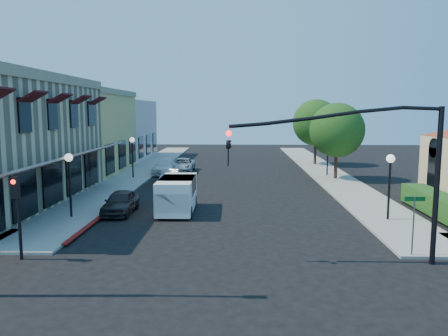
{
  "coord_description": "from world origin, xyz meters",
  "views": [
    {
      "loc": [
        0.55,
        -14.86,
        5.86
      ],
      "look_at": [
        -0.25,
        9.66,
        2.6
      ],
      "focal_mm": 35.0,
      "sensor_mm": 36.0,
      "label": 1
    }
  ],
  "objects_px": {
    "signal_mast_arm": "(380,158)",
    "lamppost_right_near": "(390,170)",
    "white_van": "(177,193)",
    "parked_car_c": "(165,167)",
    "street_tree_a": "(337,130)",
    "parked_car_a": "(121,202)",
    "lamppost_left_near": "(69,169)",
    "lamppost_right_far": "(328,146)",
    "secondary_signal": "(17,202)",
    "parked_car_b": "(170,177)",
    "parked_car_d": "(182,165)",
    "street_tree_b": "(316,123)",
    "street_name_sign": "(414,216)",
    "lamppost_left_far": "(132,147)"
  },
  "relations": [
    {
      "from": "secondary_signal",
      "to": "street_tree_b",
      "type": "bearing_deg",
      "value": 61.23
    },
    {
      "from": "street_tree_b",
      "to": "signal_mast_arm",
      "type": "bearing_deg",
      "value": -95.51
    },
    {
      "from": "signal_mast_arm",
      "to": "lamppost_right_near",
      "type": "height_order",
      "value": "signal_mast_arm"
    },
    {
      "from": "lamppost_right_near",
      "to": "lamppost_right_far",
      "type": "xyz_separation_m",
      "value": [
        0.0,
        16.0,
        0.0
      ]
    },
    {
      "from": "street_tree_a",
      "to": "street_tree_b",
      "type": "distance_m",
      "value": 10.01
    },
    {
      "from": "street_tree_a",
      "to": "lamppost_right_near",
      "type": "bearing_deg",
      "value": -91.23
    },
    {
      "from": "lamppost_right_far",
      "to": "parked_car_c",
      "type": "distance_m",
      "value": 14.87
    },
    {
      "from": "street_tree_b",
      "to": "secondary_signal",
      "type": "xyz_separation_m",
      "value": [
        -16.8,
        -30.59,
        -2.23
      ]
    },
    {
      "from": "lamppost_left_near",
      "to": "lamppost_left_far",
      "type": "distance_m",
      "value": 14.0
    },
    {
      "from": "street_name_sign",
      "to": "parked_car_b",
      "type": "height_order",
      "value": "street_name_sign"
    },
    {
      "from": "white_van",
      "to": "parked_car_c",
      "type": "height_order",
      "value": "white_van"
    },
    {
      "from": "white_van",
      "to": "parked_car_b",
      "type": "height_order",
      "value": "white_van"
    },
    {
      "from": "signal_mast_arm",
      "to": "secondary_signal",
      "type": "relative_size",
      "value": 2.41
    },
    {
      "from": "lamppost_right_far",
      "to": "parked_car_d",
      "type": "relative_size",
      "value": 0.78
    },
    {
      "from": "secondary_signal",
      "to": "lamppost_right_near",
      "type": "xyz_separation_m",
      "value": [
        16.5,
        6.59,
        0.42
      ]
    },
    {
      "from": "street_tree_b",
      "to": "street_name_sign",
      "type": "relative_size",
      "value": 2.81
    },
    {
      "from": "lamppost_right_near",
      "to": "parked_car_d",
      "type": "distance_m",
      "value": 22.87
    },
    {
      "from": "street_tree_a",
      "to": "parked_car_c",
      "type": "height_order",
      "value": "street_tree_a"
    },
    {
      "from": "secondary_signal",
      "to": "parked_car_d",
      "type": "height_order",
      "value": "secondary_signal"
    },
    {
      "from": "lamppost_left_far",
      "to": "lamppost_right_near",
      "type": "height_order",
      "value": "same"
    },
    {
      "from": "street_tree_a",
      "to": "parked_car_d",
      "type": "bearing_deg",
      "value": 161.74
    },
    {
      "from": "signal_mast_arm",
      "to": "parked_car_c",
      "type": "distance_m",
      "value": 26.54
    },
    {
      "from": "street_tree_b",
      "to": "parked_car_b",
      "type": "distance_m",
      "value": 19.22
    },
    {
      "from": "lamppost_left_far",
      "to": "parked_car_d",
      "type": "distance_m",
      "value": 6.18
    },
    {
      "from": "lamppost_left_near",
      "to": "parked_car_b",
      "type": "xyz_separation_m",
      "value": [
        3.7,
        11.0,
        -2.12
      ]
    },
    {
      "from": "secondary_signal",
      "to": "lamppost_right_near",
      "type": "bearing_deg",
      "value": 21.78
    },
    {
      "from": "parked_car_a",
      "to": "parked_car_c",
      "type": "relative_size",
      "value": 0.81
    },
    {
      "from": "parked_car_d",
      "to": "street_tree_b",
      "type": "bearing_deg",
      "value": 22.04
    },
    {
      "from": "street_name_sign",
      "to": "lamppost_right_near",
      "type": "distance_m",
      "value": 5.98
    },
    {
      "from": "lamppost_left_near",
      "to": "parked_car_b",
      "type": "bearing_deg",
      "value": 71.41
    },
    {
      "from": "street_name_sign",
      "to": "parked_car_c",
      "type": "height_order",
      "value": "street_name_sign"
    },
    {
      "from": "lamppost_left_far",
      "to": "street_tree_a",
      "type": "bearing_deg",
      "value": 0.0
    },
    {
      "from": "signal_mast_arm",
      "to": "lamppost_right_near",
      "type": "bearing_deg",
      "value": 67.88
    },
    {
      "from": "signal_mast_arm",
      "to": "lamppost_right_far",
      "type": "height_order",
      "value": "signal_mast_arm"
    },
    {
      "from": "street_tree_b",
      "to": "white_van",
      "type": "relative_size",
      "value": 1.56
    },
    {
      "from": "street_tree_b",
      "to": "parked_car_c",
      "type": "distance_m",
      "value": 17.04
    },
    {
      "from": "lamppost_right_near",
      "to": "parked_car_a",
      "type": "height_order",
      "value": "lamppost_right_near"
    },
    {
      "from": "parked_car_a",
      "to": "lamppost_right_far",
      "type": "bearing_deg",
      "value": 45.17
    },
    {
      "from": "lamppost_left_near",
      "to": "lamppost_right_far",
      "type": "xyz_separation_m",
      "value": [
        17.0,
        16.0,
        0.0
      ]
    },
    {
      "from": "street_tree_a",
      "to": "parked_car_a",
      "type": "xyz_separation_m",
      "value": [
        -14.95,
        -12.68,
        -3.54
      ]
    },
    {
      "from": "signal_mast_arm",
      "to": "street_tree_a",
      "type": "bearing_deg",
      "value": 81.83
    },
    {
      "from": "street_tree_b",
      "to": "parked_car_a",
      "type": "distance_m",
      "value": 27.44
    },
    {
      "from": "street_tree_a",
      "to": "parked_car_c",
      "type": "relative_size",
      "value": 1.37
    },
    {
      "from": "lamppost_right_far",
      "to": "street_name_sign",
      "type": "bearing_deg",
      "value": -92.63
    },
    {
      "from": "lamppost_right_near",
      "to": "parked_car_a",
      "type": "relative_size",
      "value": 0.93
    },
    {
      "from": "signal_mast_arm",
      "to": "lamppost_right_near",
      "type": "xyz_separation_m",
      "value": [
        2.64,
        6.5,
        -1.35
      ]
    },
    {
      "from": "street_name_sign",
      "to": "lamppost_right_far",
      "type": "bearing_deg",
      "value": 87.37
    },
    {
      "from": "signal_mast_arm",
      "to": "lamppost_left_near",
      "type": "distance_m",
      "value": 15.82
    },
    {
      "from": "lamppost_left_near",
      "to": "parked_car_a",
      "type": "relative_size",
      "value": 0.93
    },
    {
      "from": "white_van",
      "to": "parked_car_c",
      "type": "bearing_deg",
      "value": 102.03
    }
  ]
}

